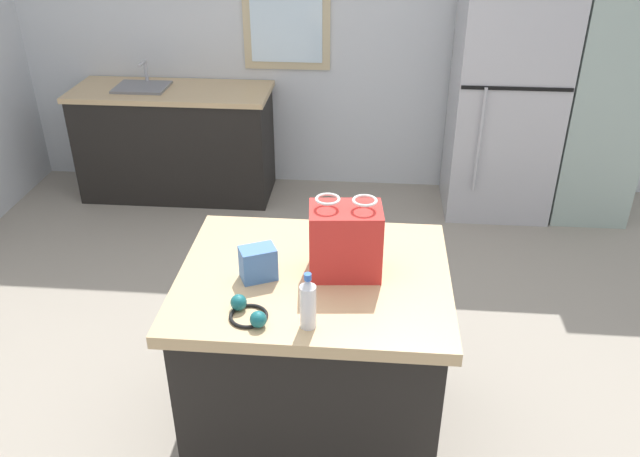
# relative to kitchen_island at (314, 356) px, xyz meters

# --- Properties ---
(ground) EXTENTS (6.41, 6.41, 0.00)m
(ground) POSITION_rel_kitchen_island_xyz_m (-0.03, 0.23, -0.46)
(ground) COLOR #9E9384
(back_wall) EXTENTS (5.34, 0.13, 2.75)m
(back_wall) POSITION_rel_kitchen_island_xyz_m (-0.03, 2.89, 0.92)
(back_wall) COLOR silver
(back_wall) RESTS_ON ground
(kitchen_island) EXTENTS (1.14, 0.95, 0.90)m
(kitchen_island) POSITION_rel_kitchen_island_xyz_m (0.00, 0.00, 0.00)
(kitchen_island) COLOR black
(kitchen_island) RESTS_ON ground
(refrigerator) EXTENTS (0.77, 0.69, 1.73)m
(refrigerator) POSITION_rel_kitchen_island_xyz_m (1.20, 2.48, 0.41)
(refrigerator) COLOR #B7B7BC
(refrigerator) RESTS_ON ground
(tall_cabinet) EXTENTS (0.56, 0.62, 2.03)m
(tall_cabinet) POSITION_rel_kitchen_island_xyz_m (1.88, 2.49, 0.56)
(tall_cabinet) COLOR #9EB2A8
(tall_cabinet) RESTS_ON ground
(sink_counter) EXTENTS (1.55, 0.61, 1.07)m
(sink_counter) POSITION_rel_kitchen_island_xyz_m (-1.36, 2.52, -0.00)
(sink_counter) COLOR black
(sink_counter) RESTS_ON ground
(shopping_bag) EXTENTS (0.31, 0.22, 0.35)m
(shopping_bag) POSITION_rel_kitchen_island_xyz_m (0.13, 0.02, 0.60)
(shopping_bag) COLOR red
(shopping_bag) RESTS_ON kitchen_island
(small_box) EXTENTS (0.17, 0.15, 0.14)m
(small_box) POSITION_rel_kitchen_island_xyz_m (-0.23, -0.05, 0.52)
(small_box) COLOR #4775B7
(small_box) RESTS_ON kitchen_island
(bottle) EXTENTS (0.06, 0.06, 0.23)m
(bottle) POSITION_rel_kitchen_island_xyz_m (0.01, -0.36, 0.55)
(bottle) COLOR white
(bottle) RESTS_ON kitchen_island
(ear_defenders) EXTENTS (0.21, 0.21, 0.06)m
(ear_defenders) POSITION_rel_kitchen_island_xyz_m (-0.22, -0.32, 0.47)
(ear_defenders) COLOR black
(ear_defenders) RESTS_ON kitchen_island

